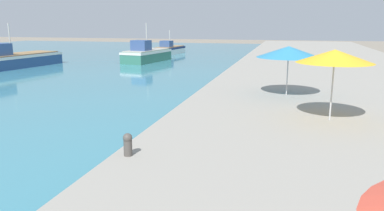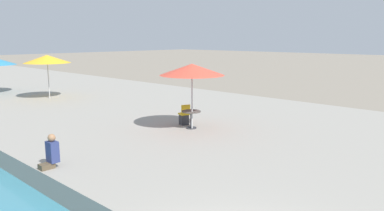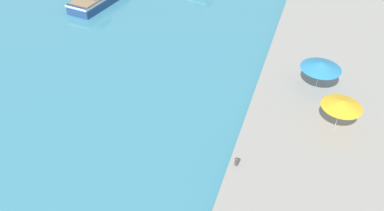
# 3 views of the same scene
# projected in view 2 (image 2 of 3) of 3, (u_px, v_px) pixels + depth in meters

# --- Properties ---
(cafe_umbrella_pink) EXTENTS (2.64, 2.64, 2.71)m
(cafe_umbrella_pink) POSITION_uv_depth(u_px,v_px,m) (192.00, 70.00, 15.06)
(cafe_umbrella_pink) COLOR #B7B7B7
(cafe_umbrella_pink) RESTS_ON quay_promenade
(cafe_umbrella_white) EXTENTS (2.81, 2.81, 2.69)m
(cafe_umbrella_white) POSITION_uv_depth(u_px,v_px,m) (47.00, 59.00, 23.07)
(cafe_umbrella_white) COLOR #B7B7B7
(cafe_umbrella_white) RESTS_ON quay_promenade
(cafe_table) EXTENTS (0.80, 0.80, 0.74)m
(cafe_table) POSITION_uv_depth(u_px,v_px,m) (191.00, 116.00, 15.57)
(cafe_table) COLOR #333338
(cafe_table) RESTS_ON quay_promenade
(cafe_chair_left) EXTENTS (0.53, 0.55, 0.91)m
(cafe_chair_left) POSITION_uv_depth(u_px,v_px,m) (184.00, 117.00, 16.25)
(cafe_chair_left) COLOR #2D2D33
(cafe_chair_left) RESTS_ON quay_promenade
(person_at_quay) EXTENTS (0.54, 0.36, 1.00)m
(person_at_quay) POSITION_uv_depth(u_px,v_px,m) (51.00, 153.00, 10.86)
(person_at_quay) COLOR brown
(person_at_quay) RESTS_ON quay_promenade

